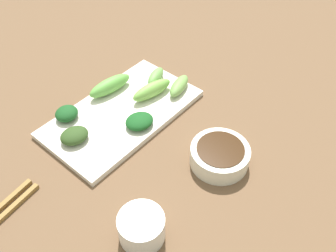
# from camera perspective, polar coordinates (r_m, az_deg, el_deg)

# --- Properties ---
(tabletop) EXTENTS (2.10, 2.10, 0.02)m
(tabletop) POSITION_cam_1_polar(r_m,az_deg,el_deg) (0.71, -0.37, -1.06)
(tabletop) COLOR brown
(tabletop) RESTS_ON ground
(sauce_bowl) EXTENTS (0.10, 0.10, 0.04)m
(sauce_bowl) POSITION_cam_1_polar(r_m,az_deg,el_deg) (0.64, 8.18, -4.40)
(sauce_bowl) COLOR silver
(sauce_bowl) RESTS_ON tabletop
(serving_plate) EXTENTS (0.17, 0.31, 0.01)m
(serving_plate) POSITION_cam_1_polar(r_m,az_deg,el_deg) (0.73, -7.16, 1.99)
(serving_plate) COLOR silver
(serving_plate) RESTS_ON tabletop
(broccoli_leafy_0) EXTENTS (0.04, 0.05, 0.02)m
(broccoli_leafy_0) POSITION_cam_1_polar(r_m,az_deg,el_deg) (0.73, -15.58, 1.89)
(broccoli_leafy_0) COLOR #184B1E
(broccoli_leafy_0) RESTS_ON serving_plate
(broccoli_leafy_1) EXTENTS (0.06, 0.07, 0.02)m
(broccoli_leafy_1) POSITION_cam_1_polar(r_m,az_deg,el_deg) (0.69, -4.49, 0.75)
(broccoli_leafy_1) COLOR #174E1D
(broccoli_leafy_1) RESTS_ON serving_plate
(broccoli_leafy_2) EXTENTS (0.06, 0.06, 0.02)m
(broccoli_leafy_2) POSITION_cam_1_polar(r_m,az_deg,el_deg) (0.68, -14.44, -1.46)
(broccoli_leafy_2) COLOR #2D471E
(broccoli_leafy_2) RESTS_ON serving_plate
(broccoli_stalk_3) EXTENTS (0.04, 0.08, 0.02)m
(broccoli_stalk_3) POSITION_cam_1_polar(r_m,az_deg,el_deg) (0.76, 1.75, 6.31)
(broccoli_stalk_3) COLOR #74A34F
(broccoli_stalk_3) RESTS_ON serving_plate
(broccoli_stalk_4) EXTENTS (0.04, 0.07, 0.03)m
(broccoli_stalk_4) POSITION_cam_1_polar(r_m,az_deg,el_deg) (0.79, -1.93, 7.73)
(broccoli_stalk_4) COLOR #6DA250
(broccoli_stalk_4) RESTS_ON serving_plate
(broccoli_stalk_5) EXTENTS (0.04, 0.10, 0.03)m
(broccoli_stalk_5) POSITION_cam_1_polar(r_m,az_deg,el_deg) (0.75, -2.54, 5.66)
(broccoli_stalk_5) COLOR #79B64C
(broccoli_stalk_5) RESTS_ON serving_plate
(broccoli_stalk_6) EXTENTS (0.04, 0.10, 0.03)m
(broccoli_stalk_6) POSITION_cam_1_polar(r_m,az_deg,el_deg) (0.77, -9.11, 6.23)
(broccoli_stalk_6) COLOR #61A845
(broccoli_stalk_6) RESTS_ON serving_plate
(tea_cup) EXTENTS (0.07, 0.07, 0.05)m
(tea_cup) POSITION_cam_1_polar(r_m,az_deg,el_deg) (0.55, -4.16, -15.56)
(tea_cup) COLOR silver
(tea_cup) RESTS_ON tabletop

